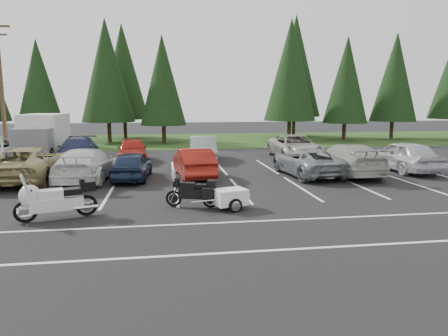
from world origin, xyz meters
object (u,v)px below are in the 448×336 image
at_px(cargo_trailer, 230,199).
at_px(car_far_1, 78,150).
at_px(car_near_4, 132,165).
at_px(car_near_8, 403,156).
at_px(box_truck, 41,137).
at_px(car_far_2, 132,150).
at_px(car_far_3, 203,149).
at_px(car_near_3, 86,164).
at_px(car_near_6, 307,162).
at_px(touring_motorcycle, 56,196).
at_px(car_near_7, 347,159).
at_px(adventure_motorcycle, 192,189).
at_px(car_near_2, 30,164).
at_px(car_far_4, 295,147).
at_px(car_near_5, 194,162).
at_px(utility_pole, 1,86).

bearing_deg(cargo_trailer, car_far_1, 105.58).
bearing_deg(car_near_4, car_near_8, -174.48).
height_order(box_truck, car_far_2, box_truck).
relative_size(car_near_4, car_far_1, 0.78).
xyz_separation_m(car_far_3, cargo_trailer, (-0.19, -11.78, -0.40)).
xyz_separation_m(car_near_3, car_near_8, (16.44, 0.34, 0.05)).
distance_m(car_near_4, car_near_6, 8.72).
xyz_separation_m(car_far_3, touring_motorcycle, (-5.83, -12.16, -0.00)).
xyz_separation_m(car_near_3, car_near_7, (12.96, -0.20, 0.02)).
bearing_deg(car_near_8, car_near_7, 6.35).
xyz_separation_m(box_truck, cargo_trailer, (10.30, -14.47, -1.09)).
distance_m(car_near_7, cargo_trailer, 9.19).
distance_m(car_near_6, adventure_motorcycle, 8.25).
bearing_deg(car_far_3, car_near_2, -144.17).
bearing_deg(car_far_2, car_far_4, -4.60).
bearing_deg(car_near_7, adventure_motorcycle, 33.82).
height_order(car_far_1, adventure_motorcycle, car_far_1).
xyz_separation_m(car_near_2, car_near_4, (4.75, -0.37, -0.13)).
xyz_separation_m(car_near_2, cargo_trailer, (8.55, -6.50, -0.45)).
distance_m(car_near_3, car_near_6, 10.83).
relative_size(car_near_5, adventure_motorcycle, 2.09).
distance_m(box_truck, touring_motorcycle, 15.58).
bearing_deg(car_far_1, car_near_6, -30.38).
height_order(car_far_3, touring_motorcycle, car_far_3).
bearing_deg(car_far_4, adventure_motorcycle, -122.52).
distance_m(box_truck, car_far_2, 6.55).
bearing_deg(car_far_3, car_far_1, 179.75).
height_order(utility_pole, box_truck, utility_pole).
distance_m(car_near_7, car_far_4, 6.16).
bearing_deg(utility_pole, car_far_1, -17.88).
height_order(car_near_2, cargo_trailer, car_near_2).
relative_size(utility_pole, car_far_4, 1.59).
height_order(car_near_7, car_far_2, car_near_7).
height_order(car_near_2, car_far_3, car_near_2).
distance_m(car_far_2, cargo_trailer, 12.80).
bearing_deg(utility_pole, car_far_4, -6.01).
bearing_deg(car_near_5, box_truck, -46.29).
bearing_deg(car_near_7, car_near_2, -1.36).
bearing_deg(car_near_5, car_far_4, -147.45).
distance_m(car_near_4, cargo_trailer, 7.22).
bearing_deg(car_far_1, car_near_8, -21.17).
height_order(car_near_8, touring_motorcycle, car_near_8).
xyz_separation_m(car_near_2, touring_motorcycle, (2.91, -6.88, -0.05)).
height_order(car_far_3, car_far_4, car_far_4).
xyz_separation_m(car_near_5, car_near_8, (11.34, 0.05, 0.10)).
xyz_separation_m(car_near_3, car_near_6, (10.83, -0.18, -0.08)).
bearing_deg(utility_pole, car_near_8, -18.30).
xyz_separation_m(car_near_4, car_near_7, (10.85, -0.24, 0.12)).
bearing_deg(car_near_8, car_near_2, -2.61).
distance_m(touring_motorcycle, adventure_motorcycle, 4.43).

